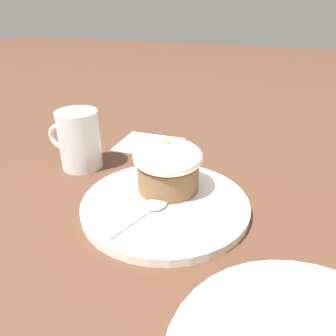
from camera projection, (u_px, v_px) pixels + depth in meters
ground_plane at (165, 208)px, 0.51m from camera, size 4.00×4.00×0.00m
dessert_plate at (165, 204)px, 0.51m from camera, size 0.26×0.26×0.01m
carrot_cake at (168, 165)px, 0.52m from camera, size 0.11×0.11×0.08m
spoon at (149, 209)px, 0.48m from camera, size 0.06×0.12×0.01m
coffee_cup at (79, 140)px, 0.61m from camera, size 0.11×0.08×0.11m
paper_napkin at (149, 144)px, 0.73m from camera, size 0.14×0.12×0.00m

